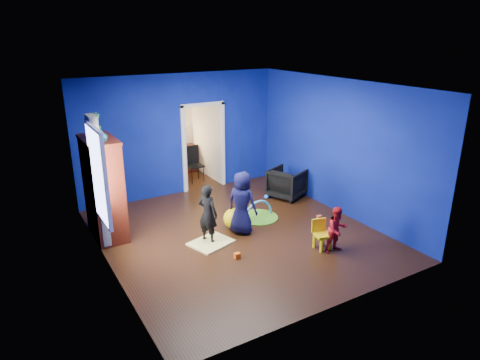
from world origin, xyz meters
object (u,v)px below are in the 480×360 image
child_navy (242,203)px  tv_armoire (104,188)px  toddler_red (337,229)px  armchair (287,183)px  kid_chair (323,236)px  child_black (208,214)px  play_mat (258,217)px  crt_tv (106,186)px  study_desk (181,159)px  folding_chair (195,165)px  hopper_ball (234,218)px  vase (101,136)px

child_navy → tv_armoire: (-2.34, 1.21, 0.35)m
child_navy → toddler_red: child_navy is taller
armchair → kid_chair: 2.64m
child_black → kid_chair: (1.69, -1.31, -0.32)m
play_mat → kid_chair: bearing=-80.9°
toddler_red → tv_armoire: size_ratio=0.44×
child_navy → crt_tv: bearing=32.1°
tv_armoire → armchair: bearing=-1.3°
study_desk → folding_chair: (0.00, -0.96, 0.09)m
armchair → child_navy: size_ratio=0.62×
kid_chair → folding_chair: folding_chair is taller
kid_chair → folding_chair: (-0.45, 4.59, 0.21)m
toddler_red → study_desk: (-0.60, 5.75, -0.05)m
child_black → study_desk: child_black is taller
child_navy → toddler_red: size_ratio=1.47×
tv_armoire → hopper_ball: size_ratio=4.71×
toddler_red → child_black: bearing=144.5°
child_black → kid_chair: child_black is taller
hopper_ball → play_mat: (0.70, 0.16, -0.20)m
child_navy → tv_armoire: size_ratio=0.64×
play_mat → tv_armoire: bearing=165.2°
tv_armoire → study_desk: 4.17m
child_navy → toddler_red: 1.89m
toddler_red → play_mat: 2.04m
vase → study_desk: vase is taller
hopper_ball → play_mat: hopper_ball is taller
hopper_ball → kid_chair: size_ratio=0.83×
crt_tv → kid_chair: bearing=-38.2°
crt_tv → kid_chair: (3.23, -2.54, -0.77)m
tv_armoire → crt_tv: bearing=0.0°
toddler_red → hopper_ball: size_ratio=2.06×
armchair → study_desk: (-1.43, 3.11, 0.02)m
armchair → crt_tv: bearing=65.2°
vase → crt_tv: size_ratio=0.31×
toddler_red → vase: vase is taller
child_navy → kid_chair: size_ratio=2.52×
tv_armoire → play_mat: 3.24m
armchair → vase: vase is taller
crt_tv → folding_chair: 3.50m
armchair → crt_tv: (-4.21, 0.10, 0.67)m
child_black → child_navy: size_ratio=0.91×
tv_armoire → play_mat: (2.99, -0.79, -0.97)m
hopper_ball → kid_chair: bearing=-58.3°
child_black → hopper_ball: (0.71, 0.27, -0.36)m
armchair → child_black: (-2.67, -1.13, 0.22)m
armchair → vase: size_ratio=3.61×
crt_tv → vase: bearing=-97.6°
child_black → kid_chair: size_ratio=2.29×
crt_tv → folding_chair: crt_tv is taller
toddler_red → hopper_ball: bearing=126.3°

